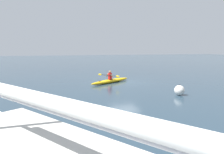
{
  "coord_description": "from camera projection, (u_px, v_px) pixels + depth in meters",
  "views": [
    {
      "loc": [
        6.7,
        17.24,
        2.94
      ],
      "look_at": [
        1.89,
        2.32,
        0.85
      ],
      "focal_mm": 34.18,
      "sensor_mm": 36.0,
      "label": 1
    }
  ],
  "objects": [
    {
      "name": "kayaker",
      "position": [
        110.0,
        76.0,
        18.36
      ],
      "size": [
        1.3,
        2.11,
        0.76
      ],
      "color": "red",
      "rests_on": "kayak"
    },
    {
      "name": "ground_plane",
      "position": [
        124.0,
        82.0,
        18.69
      ],
      "size": [
        160.0,
        160.0,
        0.0
      ],
      "primitive_type": "plane",
      "color": "#283D4C"
    },
    {
      "name": "kayak",
      "position": [
        111.0,
        81.0,
        18.52
      ],
      "size": [
        4.29,
        2.9,
        0.32
      ],
      "color": "#EAB214",
      "rests_on": "ground"
    },
    {
      "name": "mooring_buoy_channel_marker",
      "position": [
        179.0,
        90.0,
        13.53
      ],
      "size": [
        0.65,
        0.65,
        0.69
      ],
      "color": "silver",
      "rests_on": "ground"
    }
  ]
}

